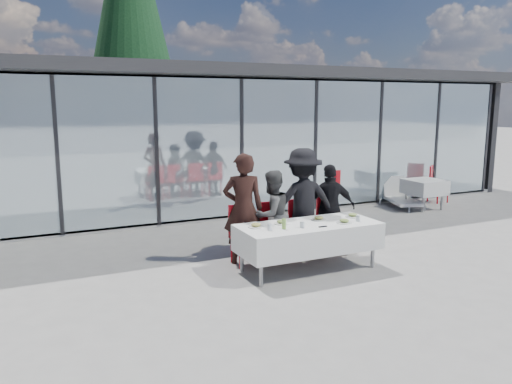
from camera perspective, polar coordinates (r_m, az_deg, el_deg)
ground at (r=7.66m, az=3.36°, el=-9.94°), size 90.00×90.00×0.00m
pavilion at (r=15.48m, az=-4.50°, el=8.31°), size 14.80×8.80×3.44m
treeline at (r=34.35m, az=-22.93°, el=8.61°), size 62.50×2.00×4.40m
dining_table at (r=7.96m, az=6.01°, el=-5.12°), size 2.26×0.96×0.75m
diner_a at (r=8.18m, az=-1.47°, el=-1.92°), size 0.84×0.84×1.83m
diner_chair_a at (r=8.25m, az=-1.42°, el=-4.52°), size 0.44×0.44×0.97m
diner_b at (r=8.43m, az=1.81°, el=-2.65°), size 0.92×0.92×1.52m
diner_chair_b at (r=8.47m, az=1.84°, el=-4.14°), size 0.44×0.44×0.97m
diner_c at (r=8.67m, az=5.33°, el=-1.15°), size 1.37×1.37×1.87m
diner_chair_c at (r=8.75m, az=5.33°, el=-3.72°), size 0.44×0.44×0.97m
diner_d at (r=9.00m, az=8.46°, el=-1.80°), size 1.13×1.13×1.56m
diner_chair_d at (r=9.05m, az=8.47°, el=-3.32°), size 0.44×0.44×0.97m
plate_a at (r=7.64m, az=-0.00°, el=-3.87°), size 0.25×0.25×0.07m
plate_b at (r=7.86m, az=2.94°, el=-3.48°), size 0.25×0.25×0.07m
plate_c at (r=8.17m, az=7.19°, el=-3.02°), size 0.25×0.25×0.07m
plate_d at (r=8.47m, az=10.99°, el=-2.66°), size 0.25×0.25×0.07m
plate_extra at (r=8.03m, az=10.05°, el=-3.34°), size 0.25×0.25×0.07m
juice_bottle at (r=7.54m, az=3.22°, el=-3.66°), size 0.06×0.06×0.16m
drinking_glasses at (r=7.74m, az=6.32°, el=-3.57°), size 1.62×0.15×0.10m
folded_eyeglasses at (r=7.73m, az=7.65°, el=-3.94°), size 0.14×0.03×0.01m
spare_table_right at (r=13.17m, az=18.69°, el=0.54°), size 0.86×0.86×0.74m
spare_chair_a at (r=14.21m, az=19.76°, el=1.07°), size 0.62×0.62×0.97m
spare_chair_b at (r=12.72m, az=8.46°, el=0.57°), size 0.46×0.46×0.97m
lounger at (r=13.37m, az=16.11°, el=-0.47°), size 1.01×1.46×0.72m
conifer_tree at (r=20.00m, az=-14.16°, el=19.50°), size 4.00×4.00×10.50m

